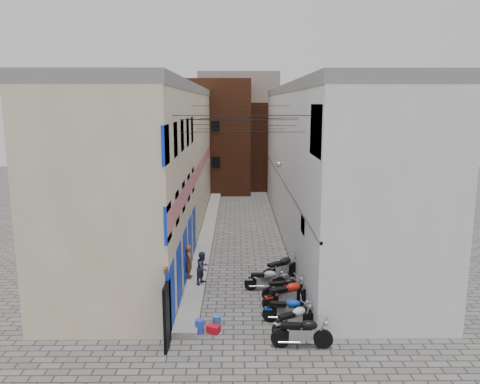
{
  "coord_description": "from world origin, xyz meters",
  "views": [
    {
      "loc": [
        -0.24,
        -14.72,
        7.92
      ],
      "look_at": [
        -0.04,
        11.21,
        3.0
      ],
      "focal_mm": 35.0,
      "sensor_mm": 36.0,
      "label": 1
    }
  ],
  "objects_px": {
    "person_b": "(203,268)",
    "red_crate": "(213,329)",
    "motorcycle_f": "(265,278)",
    "person_a": "(189,262)",
    "motorcycle_a": "(302,331)",
    "motorcycle_g": "(281,267)",
    "water_jug_near": "(199,326)",
    "water_jug_far": "(217,322)",
    "motorcycle_d": "(288,293)",
    "motorcycle_e": "(285,287)",
    "motorcycle_b": "(294,318)",
    "motorcycle_c": "(288,308)"
  },
  "relations": [
    {
      "from": "water_jug_near",
      "to": "motorcycle_e",
      "type": "bearing_deg",
      "value": 40.14
    },
    {
      "from": "person_b",
      "to": "water_jug_near",
      "type": "xyz_separation_m",
      "value": [
        0.15,
        -3.97,
        -0.72
      ]
    },
    {
      "from": "motorcycle_g",
      "to": "water_jug_near",
      "type": "distance_m",
      "value": 6.03
    },
    {
      "from": "person_b",
      "to": "red_crate",
      "type": "distance_m",
      "value": 4.11
    },
    {
      "from": "motorcycle_f",
      "to": "motorcycle_g",
      "type": "distance_m",
      "value": 1.43
    },
    {
      "from": "person_b",
      "to": "water_jug_near",
      "type": "distance_m",
      "value": 4.04
    },
    {
      "from": "motorcycle_f",
      "to": "person_a",
      "type": "xyz_separation_m",
      "value": [
        -3.35,
        0.81,
        0.48
      ]
    },
    {
      "from": "motorcycle_c",
      "to": "red_crate",
      "type": "distance_m",
      "value": 2.83
    },
    {
      "from": "water_jug_far",
      "to": "motorcycle_d",
      "type": "bearing_deg",
      "value": 31.07
    },
    {
      "from": "motorcycle_e",
      "to": "person_b",
      "type": "bearing_deg",
      "value": -121.55
    },
    {
      "from": "motorcycle_a",
      "to": "motorcycle_g",
      "type": "distance_m",
      "value": 6.05
    },
    {
      "from": "motorcycle_g",
      "to": "water_jug_far",
      "type": "xyz_separation_m",
      "value": [
        -2.76,
        -4.66,
        -0.39
      ]
    },
    {
      "from": "person_b",
      "to": "red_crate",
      "type": "height_order",
      "value": "person_b"
    },
    {
      "from": "person_a",
      "to": "water_jug_far",
      "type": "bearing_deg",
      "value": -172.03
    },
    {
      "from": "person_a",
      "to": "water_jug_near",
      "type": "bearing_deg",
      "value": 179.78
    },
    {
      "from": "motorcycle_c",
      "to": "person_b",
      "type": "bearing_deg",
      "value": -128.58
    },
    {
      "from": "motorcycle_e",
      "to": "water_jug_near",
      "type": "xyz_separation_m",
      "value": [
        -3.28,
        -2.76,
        -0.32
      ]
    },
    {
      "from": "motorcycle_f",
      "to": "motorcycle_d",
      "type": "bearing_deg",
      "value": 21.75
    },
    {
      "from": "motorcycle_a",
      "to": "water_jug_far",
      "type": "distance_m",
      "value": 3.19
    },
    {
      "from": "red_crate",
      "to": "water_jug_near",
      "type": "bearing_deg",
      "value": 180.0
    },
    {
      "from": "water_jug_far",
      "to": "water_jug_near",
      "type": "bearing_deg",
      "value": -150.86
    },
    {
      "from": "motorcycle_d",
      "to": "person_b",
      "type": "xyz_separation_m",
      "value": [
        -3.46,
        2.01,
        0.34
      ]
    },
    {
      "from": "person_b",
      "to": "water_jug_near",
      "type": "bearing_deg",
      "value": -146.21
    },
    {
      "from": "motorcycle_a",
      "to": "motorcycle_f",
      "type": "distance_m",
      "value": 4.95
    },
    {
      "from": "motorcycle_b",
      "to": "motorcycle_d",
      "type": "distance_m",
      "value": 1.96
    },
    {
      "from": "motorcycle_a",
      "to": "red_crate",
      "type": "xyz_separation_m",
      "value": [
        -2.96,
        1.06,
        -0.46
      ]
    },
    {
      "from": "motorcycle_d",
      "to": "water_jug_far",
      "type": "bearing_deg",
      "value": -79.66
    },
    {
      "from": "motorcycle_a",
      "to": "motorcycle_g",
      "type": "xyz_separation_m",
      "value": [
        -0.1,
        6.05,
        0.03
      ]
    },
    {
      "from": "motorcycle_e",
      "to": "water_jug_far",
      "type": "bearing_deg",
      "value": -59.93
    },
    {
      "from": "motorcycle_b",
      "to": "motorcycle_a",
      "type": "bearing_deg",
      "value": -24.42
    },
    {
      "from": "motorcycle_a",
      "to": "motorcycle_c",
      "type": "bearing_deg",
      "value": -168.24
    },
    {
      "from": "motorcycle_d",
      "to": "water_jug_far",
      "type": "distance_m",
      "value": 3.19
    },
    {
      "from": "motorcycle_e",
      "to": "person_a",
      "type": "height_order",
      "value": "person_a"
    },
    {
      "from": "motorcycle_d",
      "to": "motorcycle_f",
      "type": "relative_size",
      "value": 1.17
    },
    {
      "from": "motorcycle_b",
      "to": "person_b",
      "type": "relative_size",
      "value": 1.31
    },
    {
      "from": "motorcycle_f",
      "to": "person_a",
      "type": "height_order",
      "value": "person_a"
    },
    {
      "from": "motorcycle_b",
      "to": "water_jug_near",
      "type": "height_order",
      "value": "motorcycle_b"
    },
    {
      "from": "person_a",
      "to": "red_crate",
      "type": "bearing_deg",
      "value": -174.41
    },
    {
      "from": "motorcycle_b",
      "to": "motorcycle_c",
      "type": "relative_size",
      "value": 0.99
    },
    {
      "from": "motorcycle_f",
      "to": "red_crate",
      "type": "relative_size",
      "value": 4.31
    },
    {
      "from": "motorcycle_f",
      "to": "water_jug_near",
      "type": "bearing_deg",
      "value": -34.33
    },
    {
      "from": "motorcycle_b",
      "to": "motorcycle_f",
      "type": "distance_m",
      "value": 3.89
    },
    {
      "from": "motorcycle_b",
      "to": "water_jug_far",
      "type": "bearing_deg",
      "value": -127.62
    },
    {
      "from": "motorcycle_g",
      "to": "person_b",
      "type": "height_order",
      "value": "person_b"
    },
    {
      "from": "motorcycle_c",
      "to": "person_b",
      "type": "relative_size",
      "value": 1.32
    },
    {
      "from": "person_a",
      "to": "person_b",
      "type": "xyz_separation_m",
      "value": [
        0.65,
        -0.65,
        -0.05
      ]
    },
    {
      "from": "motorcycle_d",
      "to": "motorcycle_e",
      "type": "distance_m",
      "value": 0.8
    },
    {
      "from": "motorcycle_g",
      "to": "red_crate",
      "type": "height_order",
      "value": "motorcycle_g"
    },
    {
      "from": "motorcycle_g",
      "to": "person_a",
      "type": "xyz_separation_m",
      "value": [
        -4.15,
        -0.38,
        0.38
      ]
    },
    {
      "from": "motorcycle_e",
      "to": "person_a",
      "type": "bearing_deg",
      "value": -126.58
    }
  ]
}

